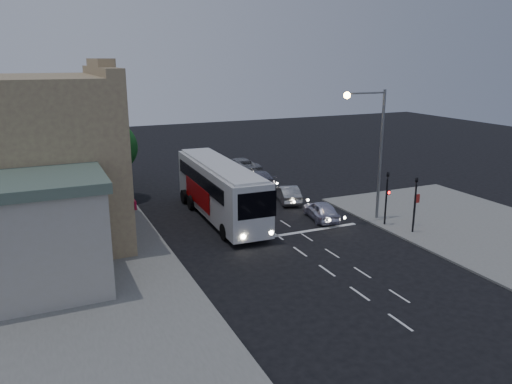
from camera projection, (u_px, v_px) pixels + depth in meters
name	position (u px, v px, depth m)	size (l,w,h in m)	color
ground	(292.00, 246.00, 30.54)	(120.00, 120.00, 0.00)	black
sidewalk_near	(500.00, 236.00, 32.12)	(12.00, 24.00, 0.12)	slate
sidewalk_far	(58.00, 234.00, 32.45)	(12.00, 50.00, 0.12)	slate
road_markings	(286.00, 227.00, 33.96)	(8.00, 30.55, 0.01)	silver
tour_bus	(220.00, 188.00, 35.54)	(3.12, 13.10, 4.00)	silver
car_suv	(321.00, 210.00, 35.43)	(1.59, 3.96, 1.35)	silver
car_sedan_a	(288.00, 194.00, 39.76)	(1.43, 4.10, 1.35)	#979797
car_sedan_b	(259.00, 178.00, 45.02)	(1.87, 4.60, 1.33)	gray
car_sedan_c	(238.00, 166.00, 49.66)	(2.59, 5.61, 1.56)	gray
traffic_signal_main	(387.00, 192.00, 33.59)	(0.25, 0.35, 4.10)	black
traffic_signal_side	(415.00, 198.00, 32.12)	(0.18, 0.15, 4.10)	black
regulatory_sign	(416.00, 205.00, 33.58)	(0.45, 0.12, 2.20)	slate
streetlight	(374.00, 140.00, 33.88)	(3.32, 0.44, 9.00)	slate
main_building	(33.00, 158.00, 30.74)	(10.12, 12.00, 11.00)	#876B52
low_building_south	(28.00, 236.00, 23.60)	(7.40, 5.40, 5.70)	#ABA7A1
low_building_north	(39.00, 153.00, 41.96)	(9.40, 9.40, 6.50)	#ABA7A1
street_tree	(112.00, 145.00, 39.37)	(4.00, 4.00, 6.20)	black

